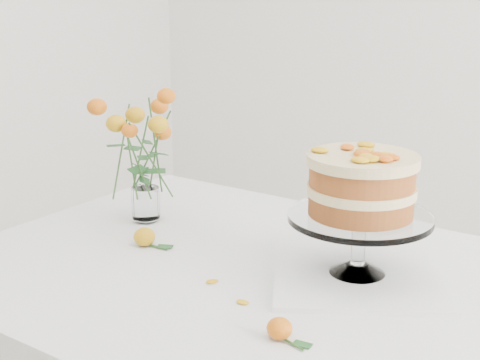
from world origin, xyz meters
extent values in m
cube|color=tan|center=(0.00, 0.00, 0.73)|extent=(1.40, 0.90, 0.04)
cylinder|color=tan|center=(-0.62, 0.37, 0.35)|extent=(0.06, 0.06, 0.71)
cube|color=white|center=(0.00, 0.00, 0.75)|extent=(1.42, 0.92, 0.01)
cube|color=white|center=(0.00, 0.46, 0.65)|extent=(1.42, 0.01, 0.20)
cube|color=white|center=(-0.71, 0.00, 0.65)|extent=(0.01, 0.92, 0.20)
cube|color=white|center=(0.10, 0.08, 0.76)|extent=(0.45, 0.45, 0.01)
cylinder|color=white|center=(0.10, 0.08, 0.83)|extent=(0.03, 0.03, 0.09)
cylinder|color=white|center=(0.10, 0.08, 0.88)|extent=(0.28, 0.28, 0.01)
cylinder|color=#984E22|center=(0.10, 0.08, 0.91)|extent=(0.25, 0.25, 0.04)
cylinder|color=#FFE1A4|center=(0.10, 0.08, 0.94)|extent=(0.26, 0.26, 0.02)
cylinder|color=#984E22|center=(0.10, 0.08, 0.97)|extent=(0.25, 0.25, 0.04)
cylinder|color=#FFE1A4|center=(0.10, 0.08, 1.00)|extent=(0.27, 0.27, 0.02)
cylinder|color=white|center=(-0.47, 0.10, 0.76)|extent=(0.06, 0.06, 0.01)
cylinder|color=white|center=(-0.47, 0.10, 0.80)|extent=(0.07, 0.07, 0.08)
ellipsoid|color=gold|center=(-0.36, -0.03, 0.78)|extent=(0.05, 0.05, 0.04)
cylinder|color=#2C5823|center=(-0.33, -0.03, 0.76)|extent=(0.06, 0.01, 0.00)
ellipsoid|color=#E44B0B|center=(0.10, -0.21, 0.77)|extent=(0.04, 0.04, 0.04)
cylinder|color=#2C5823|center=(0.13, -0.22, 0.76)|extent=(0.05, 0.02, 0.00)
ellipsoid|color=#E6A60E|center=(-0.12, -0.10, 0.76)|extent=(0.03, 0.02, 0.00)
ellipsoid|color=#E6A60E|center=(-0.02, -0.14, 0.76)|extent=(0.03, 0.02, 0.00)
camera|label=1|loc=(0.61, -1.06, 1.31)|focal=50.00mm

